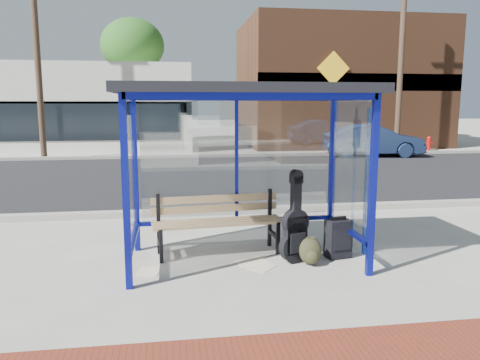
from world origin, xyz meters
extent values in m
plane|color=#B2ADA0|center=(0.00, 0.00, 0.00)|extent=(120.00, 120.00, 0.00)
cube|color=gray|center=(0.00, 2.90, 0.06)|extent=(60.00, 0.25, 0.12)
cube|color=black|center=(0.00, 8.00, 0.00)|extent=(60.00, 10.00, 0.00)
cube|color=gray|center=(0.00, 13.10, 0.06)|extent=(60.00, 0.25, 0.12)
cube|color=#B2ADA0|center=(0.00, 15.00, 0.00)|extent=(60.00, 4.00, 0.01)
cube|color=navy|center=(-1.50, -0.75, 1.15)|extent=(0.08, 0.08, 2.30)
cube|color=navy|center=(1.50, -0.75, 1.15)|extent=(0.08, 0.08, 2.30)
cube|color=navy|center=(-1.50, 0.75, 1.15)|extent=(0.08, 0.08, 2.30)
cube|color=navy|center=(1.50, 0.75, 1.15)|extent=(0.08, 0.08, 2.30)
cube|color=navy|center=(0.00, 0.75, 2.26)|extent=(3.00, 0.08, 0.08)
cube|color=navy|center=(0.00, -0.75, 2.26)|extent=(3.00, 0.08, 0.08)
cube|color=navy|center=(-1.50, 0.00, 2.26)|extent=(0.08, 1.50, 0.08)
cube|color=navy|center=(1.50, 0.00, 2.26)|extent=(0.08, 1.50, 0.08)
cube|color=navy|center=(0.00, 0.75, 0.40)|extent=(3.00, 0.08, 0.06)
cube|color=navy|center=(-1.50, 0.00, 0.40)|extent=(0.08, 1.50, 0.06)
cube|color=navy|center=(1.50, 0.00, 0.40)|extent=(0.08, 1.50, 0.06)
cube|color=navy|center=(0.00, 0.75, 1.35)|extent=(0.05, 0.05, 1.90)
cube|color=silver|center=(0.00, 0.75, 1.31)|extent=(2.84, 0.01, 1.82)
cube|color=silver|center=(-1.50, 0.00, 1.31)|extent=(0.02, 1.34, 1.82)
cube|color=silver|center=(1.50, 0.00, 1.31)|extent=(0.02, 1.34, 1.82)
cube|color=black|center=(0.00, 0.00, 2.36)|extent=(3.30, 1.80, 0.12)
cube|color=silver|center=(-9.00, 18.00, 2.00)|extent=(18.00, 6.00, 4.00)
cube|color=#59331E|center=(8.00, 18.50, 3.20)|extent=(10.00, 7.00, 6.40)
cube|color=black|center=(8.00, 15.05, 3.20)|extent=(10.00, 0.10, 0.80)
cube|color=yellow|center=(6.50, 14.95, 3.80)|extent=(1.56, 0.06, 1.56)
cylinder|color=#4C3826|center=(-3.00, 22.00, 2.50)|extent=(0.36, 0.36, 5.00)
ellipsoid|color=#225017|center=(-3.00, 22.00, 5.50)|extent=(3.60, 3.60, 3.06)
cylinder|color=#4C3826|center=(12.50, 22.00, 2.50)|extent=(0.36, 0.36, 5.00)
ellipsoid|color=#225017|center=(12.50, 22.00, 5.50)|extent=(3.60, 3.60, 3.06)
cylinder|color=#4C3826|center=(-6.00, 13.40, 4.00)|extent=(0.24, 0.24, 8.00)
cylinder|color=#4C3826|center=(9.00, 13.40, 4.00)|extent=(0.24, 0.24, 8.00)
cube|color=black|center=(-1.14, 0.12, 0.24)|extent=(0.06, 0.06, 0.47)
cube|color=black|center=(-1.18, 0.53, 0.45)|extent=(0.06, 0.06, 0.90)
cube|color=black|center=(-1.16, 0.32, 0.24)|extent=(0.09, 0.43, 0.05)
cube|color=black|center=(0.54, 0.27, 0.24)|extent=(0.06, 0.06, 0.47)
cube|color=black|center=(0.50, 0.68, 0.45)|extent=(0.06, 0.06, 0.90)
cube|color=black|center=(0.52, 0.48, 0.24)|extent=(0.09, 0.43, 0.05)
cube|color=tan|center=(-0.30, 0.23, 0.47)|extent=(1.90, 0.27, 0.04)
cube|color=tan|center=(-0.31, 0.34, 0.47)|extent=(1.90, 0.27, 0.04)
cube|color=tan|center=(-0.32, 0.46, 0.47)|extent=(1.90, 0.27, 0.04)
cube|color=tan|center=(-0.33, 0.57, 0.47)|extent=(1.90, 0.27, 0.04)
cube|color=tan|center=(-0.34, 0.62, 0.63)|extent=(1.89, 0.20, 0.11)
cube|color=tan|center=(-0.34, 0.62, 0.78)|extent=(1.89, 0.20, 0.11)
cylinder|color=black|center=(0.69, -0.13, 0.22)|extent=(0.46, 0.25, 0.45)
cylinder|color=black|center=(0.69, -0.13, 0.57)|extent=(0.39, 0.23, 0.37)
cube|color=black|center=(0.69, -0.13, 0.39)|extent=(0.34, 0.22, 0.53)
cube|color=black|center=(0.69, -0.13, 0.93)|extent=(0.14, 0.14, 0.53)
cube|color=black|center=(0.69, -0.13, 1.17)|extent=(0.18, 0.15, 0.11)
cube|color=black|center=(1.35, -0.02, 0.28)|extent=(0.38, 0.28, 0.54)
cylinder|color=black|center=(1.22, -0.05, 0.02)|extent=(0.09, 0.20, 0.05)
cylinder|color=black|center=(1.48, 0.01, 0.02)|extent=(0.09, 0.20, 0.05)
cube|color=black|center=(1.35, -0.02, 0.58)|extent=(0.22, 0.08, 0.04)
cube|color=black|center=(1.37, -0.13, 0.30)|extent=(0.27, 0.07, 0.30)
ellipsoid|color=#282916|center=(0.88, -0.23, 0.19)|extent=(0.32, 0.23, 0.37)
ellipsoid|color=#282916|center=(0.88, -0.35, 0.13)|extent=(0.19, 0.13, 0.19)
cube|color=#282916|center=(0.88, -0.21, 0.36)|extent=(0.10, 0.04, 0.03)
cube|color=#0E309D|center=(1.80, 0.09, 1.06)|extent=(0.06, 0.06, 2.11)
cube|color=#0E309D|center=(1.84, 0.09, 1.76)|extent=(0.02, 0.26, 0.40)
cube|color=white|center=(-1.30, -0.22, 0.00)|extent=(0.35, 0.41, 0.01)
cube|color=white|center=(0.10, -0.07, 0.00)|extent=(0.48, 0.42, 0.01)
cube|color=white|center=(0.19, -0.26, 0.00)|extent=(0.46, 0.47, 0.01)
imported|color=#1A294A|center=(7.42, 12.38, 0.67)|extent=(4.19, 1.91, 1.33)
cylinder|color=#B1100C|center=(10.99, 14.14, 0.28)|extent=(0.19, 0.19, 0.57)
sphere|color=#B1100C|center=(10.99, 14.14, 0.59)|extent=(0.21, 0.21, 0.21)
cylinder|color=#B1100C|center=(10.99, 14.14, 0.38)|extent=(0.32, 0.18, 0.09)
camera|label=1|loc=(-0.98, -6.17, 2.16)|focal=35.00mm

